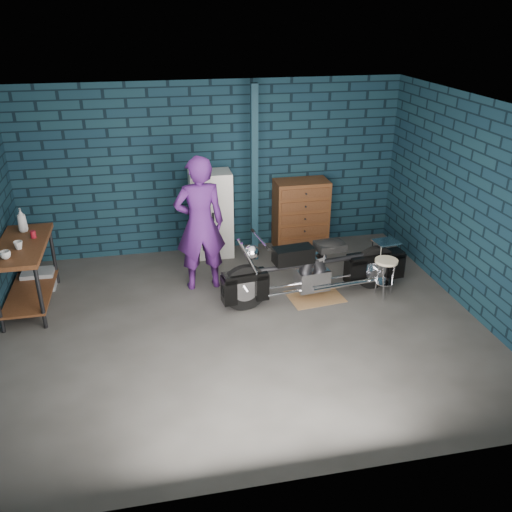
{
  "coord_description": "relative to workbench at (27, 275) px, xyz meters",
  "views": [
    {
      "loc": [
        -1.0,
        -5.75,
        3.69
      ],
      "look_at": [
        0.24,
        0.3,
        0.82
      ],
      "focal_mm": 38.0,
      "sensor_mm": 36.0,
      "label": 1
    }
  ],
  "objects": [
    {
      "name": "ground",
      "position": [
        2.68,
        -1.08,
        -0.46
      ],
      "size": [
        6.0,
        6.0,
        0.0
      ],
      "primitive_type": "plane",
      "color": "#4A4845",
      "rests_on": "ground"
    },
    {
      "name": "room_walls",
      "position": [
        2.68,
        -0.52,
        1.45
      ],
      "size": [
        6.02,
        5.01,
        2.71
      ],
      "color": "#102735",
      "rests_on": "ground"
    },
    {
      "name": "support_post",
      "position": [
        3.23,
        0.87,
        0.9
      ],
      "size": [
        0.1,
        0.1,
        2.7
      ],
      "primitive_type": "cube",
      "color": "#112A36",
      "rests_on": "ground"
    },
    {
      "name": "workbench",
      "position": [
        0.0,
        0.0,
        0.0
      ],
      "size": [
        0.6,
        1.4,
        0.91
      ],
      "primitive_type": "cube",
      "color": "brown",
      "rests_on": "ground"
    },
    {
      "name": "drip_mat",
      "position": [
        3.81,
        -0.54,
        -0.45
      ],
      "size": [
        0.79,
        0.63,
        0.01
      ],
      "primitive_type": "cube",
      "rotation": [
        0.0,
        0.0,
        0.12
      ],
      "color": "olive",
      "rests_on": "ground"
    },
    {
      "name": "motorcycle",
      "position": [
        3.81,
        -0.54,
        0.05
      ],
      "size": [
        2.33,
        0.88,
        1.0
      ],
      "primitive_type": null,
      "rotation": [
        0.0,
        0.0,
        0.12
      ],
      "color": "black",
      "rests_on": "ground"
    },
    {
      "name": "person",
      "position": [
        2.31,
        0.1,
        0.5
      ],
      "size": [
        0.73,
        0.51,
        1.92
      ],
      "primitive_type": "imported",
      "rotation": [
        0.0,
        0.0,
        3.21
      ],
      "color": "#4D1C6B",
      "rests_on": "ground"
    },
    {
      "name": "storage_bin",
      "position": [
        0.02,
        0.5,
        -0.32
      ],
      "size": [
        0.44,
        0.31,
        0.27
      ],
      "primitive_type": "cube",
      "color": "gray",
      "rests_on": "ground"
    },
    {
      "name": "locker",
      "position": [
        2.59,
        1.15,
        0.23
      ],
      "size": [
        0.64,
        0.46,
        1.38
      ],
      "primitive_type": "cube",
      "color": "silver",
      "rests_on": "ground"
    },
    {
      "name": "tool_chest",
      "position": [
        4.06,
        1.15,
        0.12
      ],
      "size": [
        0.86,
        0.48,
        1.15
      ],
      "primitive_type": "cube",
      "color": "brown",
      "rests_on": "ground"
    },
    {
      "name": "shop_stool",
      "position": [
        4.73,
        -0.72,
        -0.17
      ],
      "size": [
        0.32,
        0.32,
        0.57
      ],
      "primitive_type": null,
      "rotation": [
        0.0,
        0.0,
        -0.02
      ],
      "color": "beige",
      "rests_on": "ground"
    },
    {
      "name": "cup_a",
      "position": [
        -0.09,
        -0.44,
        0.5
      ],
      "size": [
        0.13,
        0.13,
        0.1
      ],
      "primitive_type": "imported",
      "rotation": [
        0.0,
        0.0,
        0.04
      ],
      "color": "beige",
      "rests_on": "workbench"
    },
    {
      "name": "cup_b",
      "position": [
        0.01,
        -0.17,
        0.51
      ],
      "size": [
        0.13,
        0.13,
        0.1
      ],
      "primitive_type": "imported",
      "rotation": [
        0.0,
        0.0,
        -0.22
      ],
      "color": "beige",
      "rests_on": "workbench"
    },
    {
      "name": "mug_red",
      "position": [
        0.13,
        0.17,
        0.5
      ],
      "size": [
        0.08,
        0.08,
        0.1
      ],
      "primitive_type": "cylinder",
      "rotation": [
        0.0,
        0.0,
        -0.18
      ],
      "color": "maroon",
      "rests_on": "workbench"
    },
    {
      "name": "bottle",
      "position": [
        -0.04,
        0.44,
        0.62
      ],
      "size": [
        0.16,
        0.16,
        0.33
      ],
      "primitive_type": "imported",
      "rotation": [
        0.0,
        0.0,
        0.38
      ],
      "color": "gray",
      "rests_on": "workbench"
    }
  ]
}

